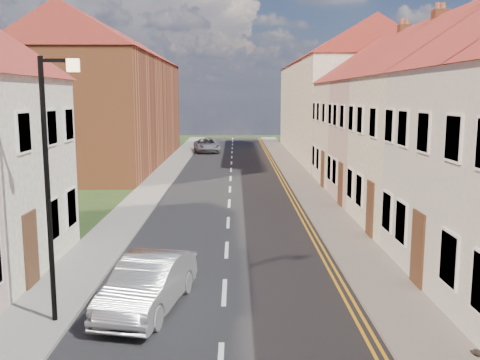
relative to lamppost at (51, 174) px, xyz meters
name	(u,v)px	position (x,y,z in m)	size (l,w,h in m)	color
road	(228,223)	(3.81, 10.00, -3.53)	(7.00, 90.00, 0.02)	black
pavement_left	(123,222)	(-0.59, 10.00, -3.48)	(1.80, 90.00, 0.12)	gray
pavement_right	(333,221)	(8.21, 10.00, -3.48)	(1.80, 90.00, 0.12)	gray
cottage_r_pink	(468,116)	(13.11, 8.90, 0.94)	(8.30, 6.00, 9.00)	white
cottage_r_white_far	(420,112)	(13.11, 14.30, 0.94)	(8.30, 5.20, 9.00)	#C9A39F
cottage_r_cream_far	(388,109)	(13.11, 19.70, 0.94)	(8.30, 6.00, 9.00)	white
block_right_far	(339,95)	(13.11, 35.00, 1.76)	(8.30, 24.20, 10.50)	white
block_left_far	(111,95)	(-5.49, 30.00, 1.76)	(8.30, 24.20, 10.50)	brown
lamppost	(51,174)	(0.00, 0.00, 0.00)	(0.88, 0.15, 6.00)	black
car_mid	(148,284)	(1.95, 0.89, -2.88)	(1.40, 4.02, 1.32)	gray
car_distant	(207,145)	(1.45, 38.19, -2.90)	(2.12, 4.60, 1.28)	gray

